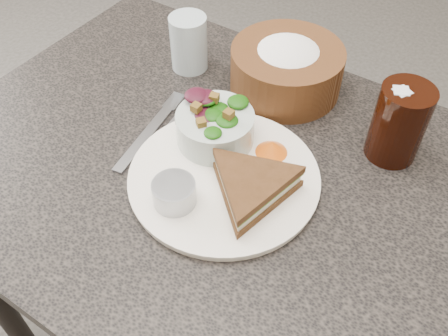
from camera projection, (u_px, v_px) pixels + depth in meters
dining_table at (226, 284)px, 1.09m from camera, size 1.00×0.70×0.75m
dinner_plate at (224, 178)px, 0.79m from camera, size 0.30×0.30×0.01m
sandwich at (251, 187)px, 0.74m from camera, size 0.24×0.24×0.04m
salad_bowl at (215, 123)px, 0.81m from camera, size 0.13×0.13×0.07m
dressing_ramekin at (174, 193)px, 0.74m from camera, size 0.08×0.08×0.04m
orange_wedge at (272, 147)px, 0.81m from camera, size 0.06×0.06×0.02m
fork at (147, 134)px, 0.86m from camera, size 0.05×0.19×0.01m
knife at (167, 130)px, 0.87m from camera, size 0.03×0.17×0.00m
bread_basket at (287, 63)px, 0.91m from camera, size 0.22×0.22×0.12m
cola_glass at (400, 120)px, 0.78m from camera, size 0.10×0.10×0.14m
water_glass at (189, 43)px, 0.96m from camera, size 0.08×0.08×0.11m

